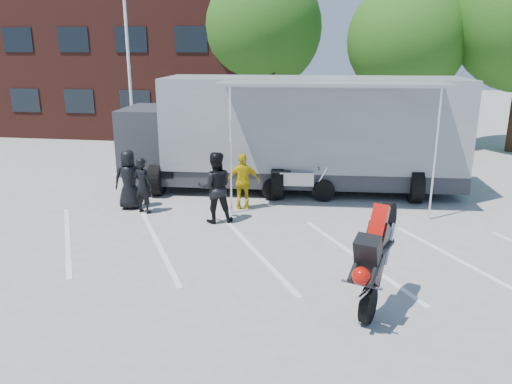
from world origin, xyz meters
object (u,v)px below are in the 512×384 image
(tree_left, at_px, (260,28))
(spectator_leather_a, at_px, (129,180))
(spectator_leather_c, at_px, (215,187))
(stunt_bike_rider, at_px, (378,304))
(spectator_hivis, at_px, (243,182))
(spectator_leather_b, at_px, (143,186))
(transporter_truck, at_px, (295,189))
(flagpole, at_px, (133,37))
(tree_mid, at_px, (407,40))
(parked_motorcycle, at_px, (298,201))

(tree_left, relative_size, spectator_leather_a, 4.85)
(tree_left, relative_size, spectator_leather_c, 4.39)
(stunt_bike_rider, xyz_separation_m, spectator_hivis, (-3.58, 5.26, 0.84))
(spectator_leather_b, bearing_deg, spectator_leather_c, -171.74)
(transporter_truck, xyz_separation_m, spectator_leather_c, (-1.89, -3.64, 0.98))
(flagpole, distance_m, tree_left, 7.37)
(tree_mid, relative_size, stunt_bike_rider, 3.47)
(spectator_leather_b, relative_size, spectator_hivis, 0.97)
(stunt_bike_rider, bearing_deg, transporter_truck, 125.64)
(tree_mid, relative_size, spectator_hivis, 4.56)
(spectator_leather_c, bearing_deg, tree_mid, -134.61)
(tree_mid, bearing_deg, flagpole, -156.03)
(spectator_leather_a, relative_size, spectator_leather_c, 0.91)
(spectator_leather_c, height_order, spectator_hivis, spectator_leather_c)
(stunt_bike_rider, relative_size, spectator_leather_a, 1.24)
(tree_mid, bearing_deg, tree_left, 171.87)
(tree_mid, bearing_deg, spectator_leather_b, -125.81)
(parked_motorcycle, bearing_deg, spectator_hivis, 119.19)
(parked_motorcycle, height_order, stunt_bike_rider, stunt_bike_rider)
(tree_mid, xyz_separation_m, spectator_leather_c, (-6.19, -12.14, -3.96))
(parked_motorcycle, bearing_deg, spectator_leather_c, 132.67)
(tree_left, height_order, spectator_leather_a, tree_left)
(flagpole, height_order, transporter_truck, flagpole)
(tree_left, xyz_separation_m, transporter_truck, (2.70, -9.50, -5.57))
(stunt_bike_rider, relative_size, spectator_leather_b, 1.35)
(tree_mid, bearing_deg, parked_motorcycle, -112.65)
(spectator_hivis, bearing_deg, spectator_leather_c, 54.05)
(tree_left, relative_size, spectator_leather_b, 5.28)
(tree_left, bearing_deg, parked_motorcycle, -75.03)
(tree_left, bearing_deg, spectator_hivis, -83.55)
(spectator_hivis, bearing_deg, spectator_leather_b, 3.49)
(tree_mid, bearing_deg, stunt_bike_rider, -97.32)
(tree_mid, relative_size, spectator_leather_a, 4.32)
(flagpole, xyz_separation_m, transporter_truck, (6.94, -3.50, -5.05))
(parked_motorcycle, xyz_separation_m, spectator_leather_a, (-4.90, -1.55, 0.89))
(spectator_hivis, bearing_deg, spectator_leather_a, -4.41)
(flagpole, bearing_deg, spectator_hivis, -46.53)
(tree_left, distance_m, stunt_bike_rider, 18.70)
(tree_mid, relative_size, transporter_truck, 0.66)
(tree_left, distance_m, spectator_leather_b, 13.65)
(tree_mid, height_order, spectator_leather_b, tree_mid)
(transporter_truck, bearing_deg, tree_mid, 59.46)
(tree_left, height_order, transporter_truck, tree_left)
(transporter_truck, bearing_deg, flagpole, 149.51)
(spectator_leather_a, bearing_deg, transporter_truck, -165.02)
(spectator_leather_a, xyz_separation_m, spectator_leather_c, (2.81, -0.76, 0.09))
(flagpole, xyz_separation_m, parked_motorcycle, (7.14, -4.83, -5.05))
(spectator_leather_a, relative_size, spectator_leather_b, 1.09)
(flagpole, xyz_separation_m, spectator_hivis, (5.59, -5.90, -4.21))
(tree_left, height_order, tree_mid, tree_left)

